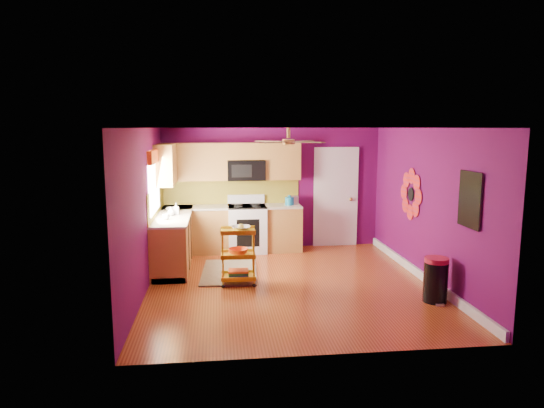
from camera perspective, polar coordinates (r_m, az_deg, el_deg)
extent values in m
plane|color=maroon|center=(7.96, 2.08, -9.36)|extent=(5.00, 5.00, 0.00)
cube|color=#580A4C|center=(10.11, 0.02, 1.87)|extent=(4.50, 0.04, 2.50)
cube|color=#580A4C|center=(5.25, 6.22, -4.91)|extent=(4.50, 0.04, 2.50)
cube|color=#580A4C|center=(7.65, -14.77, -0.74)|extent=(0.04, 5.00, 2.50)
cube|color=#580A4C|center=(8.29, 17.69, -0.14)|extent=(0.04, 5.00, 2.50)
cube|color=silver|center=(7.55, 2.19, 8.95)|extent=(4.50, 5.00, 0.04)
cube|color=white|center=(8.54, 17.13, -7.98)|extent=(0.05, 4.90, 0.14)
cube|color=#976429|center=(9.09, -11.49, -4.25)|extent=(0.60, 2.30, 0.90)
cube|color=#976429|center=(9.89, -4.69, -3.03)|extent=(2.80, 0.60, 0.90)
cube|color=beige|center=(9.00, -11.58, -1.34)|extent=(0.63, 2.30, 0.04)
cube|color=beige|center=(9.80, -4.73, -0.34)|extent=(2.80, 0.63, 0.04)
cube|color=black|center=(9.19, -11.41, -6.68)|extent=(0.54, 2.30, 0.10)
cube|color=black|center=(9.98, -4.66, -5.28)|extent=(2.80, 0.54, 0.10)
cube|color=white|center=(9.87, -2.95, -2.97)|extent=(0.76, 0.66, 0.92)
cube|color=black|center=(9.78, -2.97, -0.31)|extent=(0.76, 0.62, 0.03)
cube|color=white|center=(10.04, -3.07, 0.60)|extent=(0.76, 0.06, 0.18)
cube|color=black|center=(9.55, -2.82, -3.43)|extent=(0.45, 0.02, 0.55)
cube|color=#976429|center=(9.84, -9.15, 4.92)|extent=(1.32, 0.33, 0.75)
cube|color=#976429|center=(9.91, 1.22, 5.06)|extent=(0.72, 0.33, 0.75)
cube|color=#976429|center=(9.83, -3.08, 6.22)|extent=(0.76, 0.33, 0.34)
cube|color=#976429|center=(9.39, -12.31, 4.64)|extent=(0.33, 1.30, 0.75)
cube|color=black|center=(9.82, -3.05, 3.99)|extent=(0.76, 0.38, 0.40)
cube|color=olive|center=(10.05, -4.80, 1.47)|extent=(2.80, 0.01, 0.51)
cube|color=olive|center=(8.98, -13.48, 0.36)|extent=(0.01, 2.30, 0.51)
cube|color=white|center=(8.64, -13.73, 2.39)|extent=(0.03, 1.20, 1.00)
cube|color=#FB5C16|center=(8.60, -13.65, 5.51)|extent=(0.08, 1.35, 0.22)
cube|color=white|center=(10.35, 7.48, 0.70)|extent=(0.85, 0.04, 2.05)
cube|color=white|center=(10.33, 7.50, 0.69)|extent=(0.95, 0.02, 2.15)
sphere|color=#BF8C3F|center=(10.39, 9.26, 0.55)|extent=(0.07, 0.07, 0.07)
cylinder|color=black|center=(8.82, 16.02, 1.12)|extent=(0.01, 0.24, 0.24)
cube|color=#1B79B4|center=(7.00, 22.31, 0.48)|extent=(0.03, 0.52, 0.72)
cube|color=black|center=(7.00, 22.20, 0.47)|extent=(0.01, 0.56, 0.76)
cylinder|color=#BF8C3F|center=(7.75, 1.96, 8.36)|extent=(0.06, 0.06, 0.16)
cylinder|color=#BF8C3F|center=(7.75, 1.95, 7.33)|extent=(0.20, 0.20, 0.08)
cube|color=#4C2D19|center=(8.06, 3.58, 7.38)|extent=(0.47, 0.47, 0.01)
cube|color=#4C2D19|center=(7.99, -0.26, 7.38)|extent=(0.47, 0.47, 0.01)
cube|color=#4C2D19|center=(7.45, 0.20, 7.26)|extent=(0.47, 0.47, 0.01)
cube|color=#4C2D19|center=(7.53, 4.30, 7.26)|extent=(0.47, 0.47, 0.01)
cube|color=#312010|center=(8.57, -5.03, -7.95)|extent=(1.03, 1.58, 0.02)
cylinder|color=gold|center=(7.65, -5.81, -6.52)|extent=(0.02, 0.02, 0.85)
cylinder|color=gold|center=(7.66, -2.13, -6.46)|extent=(0.02, 0.02, 0.85)
cylinder|color=gold|center=(7.98, -5.79, -5.87)|extent=(0.02, 0.02, 0.85)
cylinder|color=gold|center=(7.99, -2.26, -5.81)|extent=(0.02, 0.02, 0.85)
sphere|color=black|center=(7.78, -5.76, -9.60)|extent=(0.06, 0.06, 0.06)
sphere|color=black|center=(7.79, -2.11, -9.54)|extent=(0.06, 0.06, 0.06)
sphere|color=black|center=(8.10, -5.74, -8.84)|extent=(0.06, 0.06, 0.06)
sphere|color=black|center=(8.11, -2.24, -8.78)|extent=(0.06, 0.06, 0.06)
cube|color=gold|center=(7.72, -4.03, -3.26)|extent=(0.56, 0.41, 0.03)
cube|color=gold|center=(7.81, -4.00, -6.05)|extent=(0.56, 0.41, 0.03)
cube|color=gold|center=(7.91, -3.97, -8.57)|extent=(0.56, 0.41, 0.03)
imported|color=beige|center=(7.71, -3.66, -2.88)|extent=(0.31, 0.31, 0.07)
sphere|color=yellow|center=(7.71, -3.66, -2.71)|extent=(0.10, 0.10, 0.10)
imported|color=#FB5C16|center=(7.80, -4.00, -5.60)|extent=(0.32, 0.32, 0.10)
cube|color=navy|center=(7.90, -3.97, -8.33)|extent=(0.33, 0.25, 0.04)
cube|color=#267233|center=(7.89, -3.98, -8.07)|extent=(0.33, 0.25, 0.03)
cube|color=#FB5C16|center=(7.88, -3.98, -7.84)|extent=(0.33, 0.25, 0.03)
cylinder|color=black|center=(7.48, 18.68, -8.69)|extent=(0.39, 0.39, 0.59)
cylinder|color=#B41933|center=(7.39, 18.81, -6.27)|extent=(0.34, 0.34, 0.07)
cube|color=beige|center=(7.42, 19.14, -11.13)|extent=(0.13, 0.08, 0.03)
cylinder|color=#147199|center=(9.87, 2.07, 0.34)|extent=(0.18, 0.18, 0.16)
sphere|color=#147199|center=(9.86, 2.07, 0.92)|extent=(0.06, 0.06, 0.06)
cube|color=beige|center=(9.96, 2.46, 0.47)|extent=(0.22, 0.15, 0.18)
imported|color=#EA3F72|center=(8.96, -11.21, -0.54)|extent=(0.10, 0.10, 0.21)
imported|color=white|center=(8.86, -11.81, -0.85)|extent=(0.12, 0.12, 0.16)
imported|color=white|center=(9.34, -11.60, -0.64)|extent=(0.25, 0.25, 0.06)
imported|color=white|center=(8.51, -12.36, -1.48)|extent=(0.12, 0.12, 0.10)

